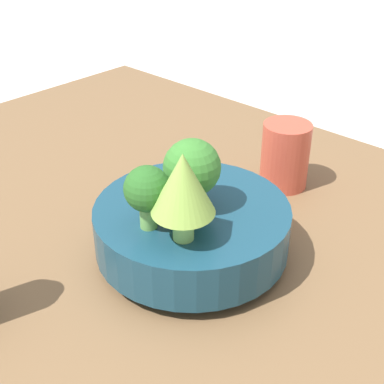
{
  "coord_description": "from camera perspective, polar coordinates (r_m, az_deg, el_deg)",
  "views": [
    {
      "loc": [
        0.36,
        -0.38,
        0.43
      ],
      "look_at": [
        0.02,
        -0.01,
        0.12
      ],
      "focal_mm": 50.0,
      "sensor_mm": 36.0,
      "label": 1
    }
  ],
  "objects": [
    {
      "name": "ground_plane",
      "position": [
        0.68,
        -0.62,
        -8.28
      ],
      "size": [
        6.0,
        6.0,
        0.0
      ],
      "primitive_type": "plane",
      "color": "silver"
    },
    {
      "name": "broccoli_floret_front",
      "position": [
        0.55,
        -4.81,
        0.11
      ],
      "size": [
        0.05,
        0.05,
        0.07
      ],
      "color": "#6BA34C",
      "rests_on": "bowl"
    },
    {
      "name": "broccoli_floret_center",
      "position": [
        0.58,
        0.0,
        2.49
      ],
      "size": [
        0.06,
        0.06,
        0.08
      ],
      "color": "#609347",
      "rests_on": "bowl"
    },
    {
      "name": "bowl",
      "position": [
        0.62,
        0.0,
        -3.87
      ],
      "size": [
        0.22,
        0.22,
        0.07
      ],
      "color": "navy",
      "rests_on": "table"
    },
    {
      "name": "romanesco_piece_near",
      "position": [
        0.52,
        -0.98,
        0.65
      ],
      "size": [
        0.07,
        0.07,
        0.1
      ],
      "color": "#7AB256",
      "rests_on": "bowl"
    },
    {
      "name": "table",
      "position": [
        0.67,
        -0.63,
        -7.07
      ],
      "size": [
        1.18,
        0.83,
        0.04
      ],
      "color": "brown",
      "rests_on": "ground_plane"
    },
    {
      "name": "cup",
      "position": [
        0.77,
        10.16,
        3.79
      ],
      "size": [
        0.07,
        0.07,
        0.1
      ],
      "color": "#C64C38",
      "rests_on": "table"
    }
  ]
}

